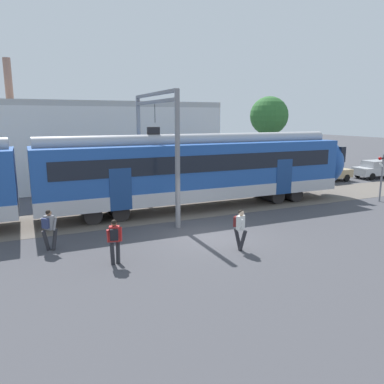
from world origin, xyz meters
TOP-DOWN VIEW (x-y plane):
  - ground_plane at (0.00, 0.00)m, footprint 160.00×160.00m
  - commuter_train at (-6.61, 5.16)m, footprint 38.05×3.07m
  - pedestrian_grey at (-6.58, 1.07)m, footprint 0.69×0.50m
  - pedestrian_red at (-4.52, -1.44)m, footprint 0.62×0.60m
  - pedestrian_white at (0.37, -1.99)m, footprint 0.51×0.71m
  - parked_car_tan at (15.74, 9.18)m, footprint 4.08×1.92m
  - parked_car_silver at (20.84, 8.86)m, footprint 4.07×1.89m
  - catenary_gantry at (-0.69, 5.17)m, footprint 0.24×6.64m
  - crossing_signal at (13.12, 2.00)m, footprint 0.96×0.22m
  - background_building at (-2.19, 15.05)m, footprint 18.88×5.00m
  - street_tree_right at (15.82, 17.95)m, footprint 3.88×3.88m

SIDE VIEW (x-z plane):
  - ground_plane at x=0.00m, z-range 0.00..0.00m
  - parked_car_tan at x=15.74m, z-range 0.01..1.55m
  - parked_car_silver at x=20.84m, z-range 0.01..1.55m
  - pedestrian_grey at x=-6.58m, z-range 0.16..1.82m
  - pedestrian_red at x=-4.52m, z-range 0.16..1.82m
  - pedestrian_white at x=0.37m, z-range 0.16..1.82m
  - crossing_signal at x=13.12m, z-range 0.51..3.51m
  - commuter_train at x=-6.61m, z-range -0.11..4.62m
  - background_building at x=-2.19m, z-range -1.39..7.81m
  - catenary_gantry at x=-0.69m, z-range 1.05..7.58m
  - street_tree_right at x=15.82m, z-range 1.71..9.07m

